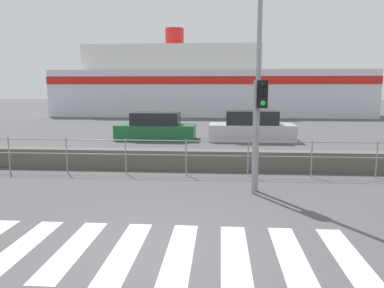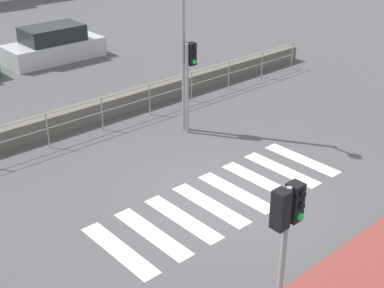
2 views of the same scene
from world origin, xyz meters
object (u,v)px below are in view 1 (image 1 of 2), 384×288
streetlamp (260,38)px  parked_car_green (156,128)px  traffic_light_far (259,111)px  parked_car_silver (251,128)px  ferry_boat (203,86)px

streetlamp → parked_car_green: 11.11m
traffic_light_far → parked_car_green: 10.79m
streetlamp → parked_car_silver: size_ratio=1.46×
parked_car_silver → traffic_light_far: bearing=-93.6°
traffic_light_far → ferry_boat: ferry_boat is taller
ferry_boat → parked_car_green: ferry_boat is taller
parked_car_silver → parked_car_green: bearing=180.0°
streetlamp → ferry_boat: size_ratio=0.21×
ferry_boat → parked_car_green: bearing=-94.9°
traffic_light_far → ferry_boat: (-2.71, 28.21, 0.70)m
traffic_light_far → parked_car_green: bearing=113.7°
streetlamp → parked_car_green: size_ratio=1.54×
streetlamp → parked_car_green: bearing=113.7°
streetlamp → parked_car_silver: bearing=86.2°
parked_car_green → ferry_boat: bearing=85.1°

